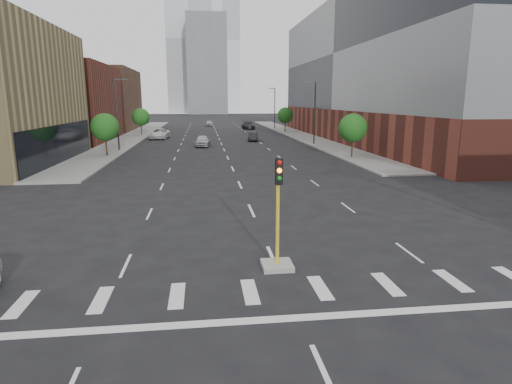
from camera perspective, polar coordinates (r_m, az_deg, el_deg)
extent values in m
cube|color=gray|center=(81.85, -15.78, 7.25)|extent=(5.00, 92.00, 0.15)
cube|color=gray|center=(82.87, 5.37, 7.71)|extent=(5.00, 92.00, 0.15)
cube|color=brown|center=(76.77, -26.35, 10.59)|extent=(20.00, 22.00, 12.00)
cube|color=brown|center=(101.73, -21.60, 11.38)|extent=(20.00, 24.00, 13.00)
cube|color=brown|center=(74.20, 18.93, 8.47)|extent=(24.00, 70.00, 5.00)
cube|color=slate|center=(74.42, 19.54, 16.93)|extent=(24.00, 70.00, 17.00)
cube|color=#B2B7BC|center=(228.52, -8.85, 19.24)|extent=(22.00, 22.00, 70.00)
cube|color=#B2B7BC|center=(269.08, -4.58, 19.33)|extent=(20.00, 20.00, 80.00)
cube|color=slate|center=(207.28, -6.58, 16.43)|extent=(18.00, 18.00, 44.00)
cube|color=#999993|center=(17.17, 2.83, -9.75)|extent=(1.20, 1.20, 0.20)
cylinder|color=gold|center=(16.61, 2.89, -4.30)|extent=(0.14, 0.14, 3.20)
cube|color=black|center=(15.97, 3.08, 2.76)|extent=(0.28, 0.18, 1.00)
sphere|color=red|center=(15.82, 3.16, 3.95)|extent=(0.18, 0.18, 0.18)
sphere|color=orange|center=(15.86, 3.15, 2.88)|extent=(0.18, 0.18, 0.18)
sphere|color=#0C7F19|center=(15.91, 3.14, 1.81)|extent=(0.18, 0.18, 0.18)
cylinder|color=#2D2D30|center=(63.83, 7.82, 10.30)|extent=(0.20, 0.20, 9.00)
cube|color=#2D2D30|center=(63.65, 7.22, 14.36)|extent=(1.40, 0.22, 0.15)
cylinder|color=#2D2D30|center=(98.07, 2.51, 11.03)|extent=(0.20, 0.20, 9.00)
cube|color=#2D2D30|center=(97.95, 2.06, 13.66)|extent=(1.40, 0.22, 0.15)
cylinder|color=#2D2D30|center=(57.72, -18.05, 9.63)|extent=(0.20, 0.20, 9.00)
cube|color=#2D2D30|center=(57.59, -17.54, 14.14)|extent=(1.40, 0.22, 0.15)
cylinder|color=#382619|center=(53.17, -19.32, 5.60)|extent=(0.20, 0.20, 1.75)
sphere|color=#144B16|center=(52.97, -19.50, 8.15)|extent=(3.20, 3.20, 3.20)
cylinder|color=#382619|center=(82.63, -15.03, 8.00)|extent=(0.20, 0.20, 1.75)
sphere|color=#144B16|center=(82.51, -15.12, 9.64)|extent=(3.20, 3.20, 3.20)
cylinder|color=#382619|center=(49.91, 12.67, 5.60)|extent=(0.20, 0.20, 1.75)
sphere|color=#144B16|center=(49.71, 12.80, 8.32)|extent=(3.20, 3.20, 3.20)
cylinder|color=#382619|center=(88.46, 3.90, 8.63)|extent=(0.20, 0.20, 1.75)
sphere|color=#144B16|center=(88.35, 3.93, 10.17)|extent=(3.20, 3.20, 3.20)
imported|color=#B2B3B7|center=(61.40, -7.11, 6.80)|extent=(2.32, 4.97, 1.64)
imported|color=black|center=(69.22, -0.37, 7.40)|extent=(2.06, 4.40, 1.39)
imported|color=silver|center=(74.89, -12.76, 7.59)|extent=(3.38, 6.42, 1.72)
imported|color=black|center=(97.70, -1.05, 8.90)|extent=(2.69, 6.02, 1.72)
imported|color=#ADAEB2|center=(109.60, -6.27, 9.11)|extent=(1.82, 4.21, 1.42)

